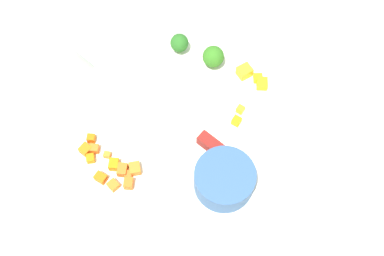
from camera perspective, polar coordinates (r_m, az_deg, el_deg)
ground_plane at (r=0.81m, az=-0.00°, el=-0.67°), size 4.00×4.00×0.00m
cutting_board at (r=0.81m, az=-0.00°, el=-0.49°), size 0.40×0.36×0.01m
prep_bowl at (r=0.75m, az=3.87°, el=-6.12°), size 0.09×0.09×0.05m
chef_knife at (r=0.80m, az=-0.83°, el=0.32°), size 0.34×0.17×0.02m
carrot_dice_0 at (r=0.77m, az=-8.24°, el=-4.94°), size 0.02×0.02×0.02m
carrot_dice_1 at (r=0.80m, az=-11.50°, el=-2.44°), size 0.02×0.02×0.01m
carrot_dice_2 at (r=0.78m, az=-9.24°, el=-4.29°), size 0.02×0.02×0.01m
carrot_dice_3 at (r=0.76m, az=-7.53°, el=-6.54°), size 0.02×0.02×0.02m
carrot_dice_4 at (r=0.81m, az=-11.87°, el=-1.21°), size 0.01×0.01×0.01m
carrot_dice_5 at (r=0.79m, az=-10.02°, el=-3.16°), size 0.01×0.01×0.01m
carrot_dice_6 at (r=0.78m, az=-10.76°, el=-5.82°), size 0.02×0.02×0.01m
carrot_dice_7 at (r=0.79m, az=-11.95°, el=-3.56°), size 0.02×0.02×0.01m
carrot_dice_8 at (r=0.77m, az=-9.31°, el=-6.71°), size 0.02×0.02×0.01m
carrot_dice_9 at (r=0.80m, az=-12.50°, el=-2.51°), size 0.02×0.02×0.01m
carrot_dice_10 at (r=0.77m, az=-7.54°, el=-5.50°), size 0.01×0.01×0.01m
carrot_dice_11 at (r=0.77m, az=-6.79°, el=-4.81°), size 0.02×0.03×0.01m
pepper_dice_0 at (r=0.85m, az=7.83°, el=5.87°), size 0.02×0.02×0.01m
pepper_dice_1 at (r=0.81m, az=5.30°, el=0.83°), size 0.02×0.02×0.01m
pepper_dice_2 at (r=0.85m, az=6.24°, el=6.67°), size 0.03×0.03×0.02m
pepper_dice_3 at (r=0.84m, az=8.30°, el=5.23°), size 0.02×0.02×0.02m
pepper_dice_4 at (r=0.82m, az=5.76°, el=2.20°), size 0.01×0.01×0.01m
broccoli_floret_0 at (r=0.85m, az=2.44°, el=8.47°), size 0.04×0.04×0.04m
broccoli_floret_1 at (r=0.87m, az=-1.50°, el=10.03°), size 0.03×0.03×0.04m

